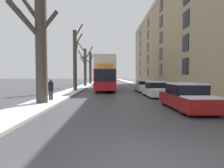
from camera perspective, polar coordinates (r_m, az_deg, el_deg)
The scene contains 13 objects.
sidewalk_left at distance 56.49m, azimuth -5.82°, elevation 0.61°, with size 2.21×130.00×0.16m.
sidewalk_right at distance 56.71m, azimuth 5.44°, elevation 0.62°, with size 2.21×130.00×0.16m.
terrace_facade_right at distance 28.95m, azimuth 24.46°, elevation 12.97°, with size 9.10×47.00×14.54m.
bare_tree_left_0 at distance 12.44m, azimuth -22.59°, elevation 10.99°, with size 3.48×2.12×7.66m.
bare_tree_left_1 at distance 22.50m, azimuth -11.92°, elevation 7.87°, with size 1.37×1.17×8.33m.
bare_tree_left_2 at distance 32.66m, azimuth -8.81°, elevation 5.91°, with size 3.13×1.53×8.40m.
bare_tree_left_3 at distance 43.26m, azimuth -7.10°, elevation 5.45°, with size 2.58×2.71×7.85m.
double_decker_bus at distance 24.42m, azimuth -2.09°, elevation 3.74°, with size 2.51×11.45×4.30m.
parked_car_0 at distance 10.83m, azimuth 23.19°, elevation -4.04°, with size 1.85×4.52×1.51m.
parked_car_1 at distance 16.72m, azimuth 14.23°, elevation -1.82°, with size 1.89×3.99×1.43m.
parked_car_2 at distance 22.17m, azimuth 10.34°, elevation -0.77°, with size 1.79×4.09×1.40m.
oncoming_van at distance 42.37m, azimuth -3.34°, elevation 1.60°, with size 2.05×4.88×2.31m.
pedestrian_left_sidewalk at distance 13.59m, azimuth -19.33°, elevation -1.65°, with size 0.37×0.37×1.71m.
Camera 1 is at (-1.13, -3.29, 1.88)m, focal length 28.00 mm.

